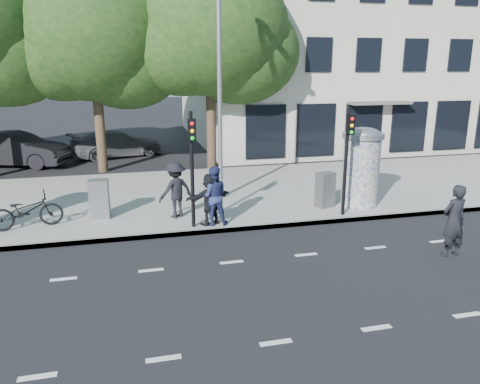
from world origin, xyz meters
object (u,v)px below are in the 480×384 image
object	(u,v)px
street_lamp	(220,64)
ped_c	(213,196)
ped_d	(176,190)
car_mid	(16,150)
ad_column_right	(361,165)
car_right	(117,144)
man_road	(454,221)
bicycle	(26,211)
ped_f	(210,199)
traffic_pole_far	(347,151)
traffic_pole_near	(192,158)
cabinet_left	(99,199)
cabinet_right	(325,190)

from	to	relation	value
street_lamp	ped_c	size ratio (longest dim) A/B	4.52
ped_d	car_mid	bearing A→B (deg)	-81.25
ad_column_right	car_right	distance (m)	14.08
man_road	bicycle	distance (m)	11.83
bicycle	car_mid	bearing A→B (deg)	0.42
ped_c	ped_f	world-z (taller)	ped_c
ad_column_right	ped_c	distance (m)	5.26
bicycle	ped_c	bearing A→B (deg)	-112.35
ped_f	car_mid	bearing A→B (deg)	-75.68
traffic_pole_far	ped_c	xyz separation A→B (m)	(-4.18, 0.14, -1.20)
street_lamp	ped_d	bearing A→B (deg)	-135.86
ped_d	ped_f	distance (m)	1.32
traffic_pole_near	cabinet_left	size ratio (longest dim) A/B	2.79
traffic_pole_near	street_lamp	world-z (taller)	street_lamp
ad_column_right	ped_d	bearing A→B (deg)	178.17
street_lamp	bicycle	distance (m)	7.60
ped_f	car_mid	world-z (taller)	ped_f
cabinet_right	car_right	world-z (taller)	car_right
man_road	car_right	bearing A→B (deg)	-68.26
ped_d	car_mid	world-z (taller)	ped_d
traffic_pole_far	ped_d	size ratio (longest dim) A/B	1.93
car_mid	car_right	xyz separation A→B (m)	(4.69, 1.34, -0.13)
ped_d	cabinet_left	world-z (taller)	ped_d
ad_column_right	car_mid	xyz separation A→B (m)	(-12.78, 10.15, -0.72)
bicycle	cabinet_left	world-z (taller)	cabinet_left
traffic_pole_far	ped_d	world-z (taller)	traffic_pole_far
man_road	ped_d	bearing A→B (deg)	-40.43
traffic_pole_near	ped_c	world-z (taller)	traffic_pole_near
ped_f	cabinet_right	xyz separation A→B (m)	(4.05, 0.82, -0.20)
ped_f	cabinet_left	bearing A→B (deg)	-43.95
traffic_pole_far	ped_c	world-z (taller)	traffic_pole_far
traffic_pole_far	car_mid	world-z (taller)	traffic_pole_far
man_road	bicycle	xyz separation A→B (m)	(-10.97, 4.40, -0.27)
car_right	bicycle	bearing A→B (deg)	148.73
traffic_pole_near	cabinet_left	distance (m)	3.47
traffic_pole_far	street_lamp	distance (m)	5.12
ped_d	man_road	xyz separation A→B (m)	(6.61, -4.41, -0.08)
ped_c	man_road	world-z (taller)	ped_c
bicycle	cabinet_left	xyz separation A→B (m)	(2.04, 0.48, 0.08)
car_right	car_mid	bearing A→B (deg)	86.95
street_lamp	ped_d	distance (m)	4.51
ped_f	car_right	xyz separation A→B (m)	(-2.82, 12.24, -0.24)
ad_column_right	traffic_pole_near	distance (m)	5.91
traffic_pole_near	car_mid	bearing A→B (deg)	122.27
street_lamp	bicycle	world-z (taller)	street_lamp
car_right	cabinet_right	bearing A→B (deg)	-167.97
ped_d	car_right	xyz separation A→B (m)	(-1.91, 11.29, -0.34)
ped_f	cabinet_left	world-z (taller)	ped_f
cabinet_left	cabinet_right	size ratio (longest dim) A/B	1.03
traffic_pole_near	cabinet_right	world-z (taller)	traffic_pole_near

